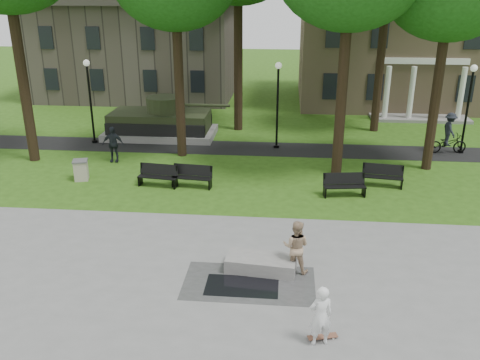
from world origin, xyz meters
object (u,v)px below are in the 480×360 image
object	(u,v)px
skateboarder	(321,316)
park_bench_0	(158,175)
trash_bin	(81,170)
cyclist	(448,137)
concrete_block	(261,263)
friend_watching	(296,247)

from	to	relation	value
skateboarder	park_bench_0	distance (m)	12.33
skateboarder	trash_bin	distance (m)	15.01
cyclist	concrete_block	bearing A→B (deg)	138.49
skateboarder	park_bench_0	bearing A→B (deg)	-73.13
concrete_block	cyclist	xyz separation A→B (m)	(9.36, 13.08, 0.67)
concrete_block	cyclist	distance (m)	16.10
friend_watching	park_bench_0	distance (m)	9.21
park_bench_0	trash_bin	xyz separation A→B (m)	(-3.76, 0.41, -0.04)
park_bench_0	friend_watching	bearing A→B (deg)	-40.80
park_bench_0	cyclist	bearing A→B (deg)	30.83
concrete_block	skateboarder	world-z (taller)	skateboarder
cyclist	park_bench_0	size ratio (longest dim) A/B	1.21
cyclist	park_bench_0	world-z (taller)	cyclist
friend_watching	trash_bin	size ratio (longest dim) A/B	1.81
skateboarder	cyclist	size ratio (longest dim) A/B	0.75
park_bench_0	concrete_block	bearing A→B (deg)	-46.30
friend_watching	trash_bin	bearing A→B (deg)	-25.05
skateboarder	cyclist	xyz separation A→B (m)	(7.71, 16.54, 0.06)
friend_watching	park_bench_0	xyz separation A→B (m)	(-6.11, 6.88, -0.36)
cyclist	park_bench_0	xyz separation A→B (m)	(-14.40, -6.18, -0.39)
skateboarder	friend_watching	world-z (taller)	friend_watching
trash_bin	cyclist	bearing A→B (deg)	17.61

